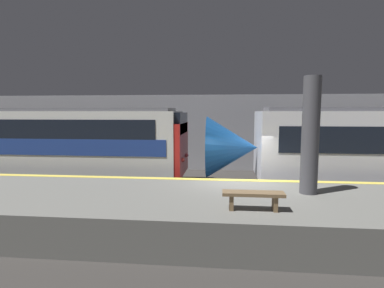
{
  "coord_description": "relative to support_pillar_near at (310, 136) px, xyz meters",
  "views": [
    {
      "loc": [
        -0.69,
        -10.59,
        3.41
      ],
      "look_at": [
        -1.86,
        1.01,
        2.17
      ],
      "focal_mm": 28.0,
      "sensor_mm": 36.0,
      "label": 1
    }
  ],
  "objects": [
    {
      "name": "support_pillar_near",
      "position": [
        0.0,
        0.0,
        0.0
      ],
      "size": [
        0.5,
        0.5,
        3.42
      ],
      "color": "#47474C",
      "rests_on": "platform"
    },
    {
      "name": "train_boxy",
      "position": [
        -11.55,
        4.15,
        -0.89
      ],
      "size": [
        14.75,
        2.9,
        3.59
      ],
      "color": "black",
      "rests_on": "ground"
    },
    {
      "name": "platform",
      "position": [
        -1.86,
        -0.53,
        -2.22
      ],
      "size": [
        40.0,
        4.33,
        1.03
      ],
      "color": "slate",
      "rests_on": "ground"
    },
    {
      "name": "platform_bench",
      "position": [
        -1.78,
        -1.71,
        -1.37
      ],
      "size": [
        1.5,
        0.4,
        0.45
      ],
      "color": "brown",
      "rests_on": "platform"
    },
    {
      "name": "ground_plane",
      "position": [
        -1.86,
        1.64,
        -2.73
      ],
      "size": [
        120.0,
        120.0,
        0.0
      ],
      "primitive_type": "plane",
      "color": "#33302D"
    },
    {
      "name": "station_rear_barrier",
      "position": [
        -1.86,
        8.65,
        -0.52
      ],
      "size": [
        50.0,
        0.15,
        4.42
      ],
      "color": "#939399",
      "rests_on": "ground"
    }
  ]
}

